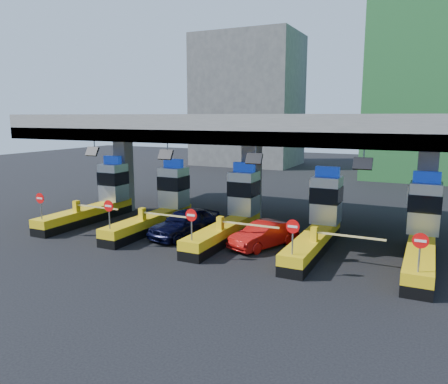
% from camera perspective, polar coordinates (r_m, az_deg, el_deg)
% --- Properties ---
extents(ground, '(120.00, 120.00, 0.00)m').
position_cam_1_polar(ground, '(25.42, 0.99, -5.87)').
color(ground, black).
rests_on(ground, ground).
extents(toll_canopy, '(28.00, 12.09, 7.00)m').
position_cam_1_polar(toll_canopy, '(27.10, 3.59, 8.25)').
color(toll_canopy, slate).
rests_on(toll_canopy, ground).
extents(toll_lane_far_left, '(4.43, 8.00, 4.16)m').
position_cam_1_polar(toll_lane_far_left, '(30.73, -15.97, -0.81)').
color(toll_lane_far_left, black).
rests_on(toll_lane_far_left, ground).
extents(toll_lane_left, '(4.43, 8.00, 4.16)m').
position_cam_1_polar(toll_lane_left, '(27.71, -8.20, -1.67)').
color(toll_lane_left, black).
rests_on(toll_lane_left, ground).
extents(toll_lane_center, '(4.43, 8.00, 4.16)m').
position_cam_1_polar(toll_lane_center, '(25.32, 1.27, -2.67)').
color(toll_lane_center, black).
rests_on(toll_lane_center, ground).
extents(toll_lane_right, '(4.43, 8.00, 4.16)m').
position_cam_1_polar(toll_lane_right, '(23.75, 12.35, -3.75)').
color(toll_lane_right, black).
rests_on(toll_lane_right, ground).
extents(toll_lane_far_right, '(4.43, 8.00, 4.16)m').
position_cam_1_polar(toll_lane_far_right, '(23.18, 24.49, -4.76)').
color(toll_lane_far_right, black).
rests_on(toll_lane_far_right, ground).
extents(bg_building_concrete, '(14.00, 10.00, 18.00)m').
position_cam_1_polar(bg_building_concrete, '(63.09, 3.14, 11.81)').
color(bg_building_concrete, '#4C4C49').
rests_on(bg_building_concrete, ground).
extents(van, '(2.97, 5.10, 1.63)m').
position_cam_1_polar(van, '(25.40, -5.08, -4.02)').
color(van, black).
rests_on(van, ground).
extents(red_car, '(2.94, 4.38, 1.37)m').
position_cam_1_polar(red_car, '(23.40, 5.22, -5.57)').
color(red_car, '#9E0E0C').
rests_on(red_car, ground).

